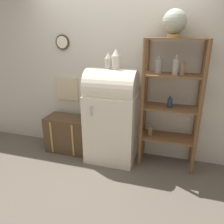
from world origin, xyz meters
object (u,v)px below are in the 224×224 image
Objects in this scene: refrigerator at (111,115)px; globe at (174,22)px; vase_left at (108,61)px; vase_center at (116,59)px; suitcase_trunk at (68,134)px.

globe is at bearing 6.51° from refrigerator.
vase_center reaches higher than vase_left.
refrigerator is 1.50m from globe.
vase_left reaches higher than refrigerator.
vase_center is (0.11, -0.00, 0.03)m from vase_left.
vase_left is at bearing -2.63° from suitcase_trunk.
vase_center reaches higher than refrigerator.
globe is 0.86m from vase_center.
refrigerator is at bearing -3.18° from suitcase_trunk.
vase_left is at bearing -174.54° from globe.
vase_left reaches higher than suitcase_trunk.
suitcase_trunk is at bearing 177.70° from vase_center.
vase_left is at bearing 179.83° from vase_center.
refrigerator is at bearing -171.35° from vase_center.
vase_center is (-0.72, -0.08, -0.46)m from globe.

